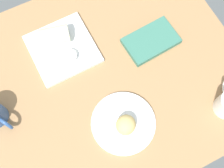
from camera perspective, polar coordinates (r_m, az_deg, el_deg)
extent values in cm
cube|color=#9E754C|center=(114.73, -2.28, 0.58)|extent=(110.00, 90.00, 4.00)
cylinder|color=white|center=(107.21, 1.98, -7.61)|extent=(23.17, 23.17, 1.40)
ellipsoid|color=tan|center=(103.37, 2.63, -7.86)|extent=(10.01, 9.95, 6.01)
cube|color=white|center=(118.63, -9.44, 6.68)|extent=(24.68, 24.68, 1.60)
cylinder|color=silver|center=(114.42, -8.07, 5.25)|extent=(5.44, 5.44, 2.55)
cylinder|color=#CC6A2F|center=(113.54, -8.13, 5.46)|extent=(4.46, 4.46, 0.40)
cylinder|color=beige|center=(116.98, -10.98, 9.09)|extent=(12.42, 9.30, 6.91)
cube|color=#387260|center=(119.22, 7.50, 8.20)|extent=(21.50, 14.44, 2.32)
torus|color=#2D518C|center=(109.56, -19.85, -7.02)|extent=(4.38, 6.51, 6.80)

